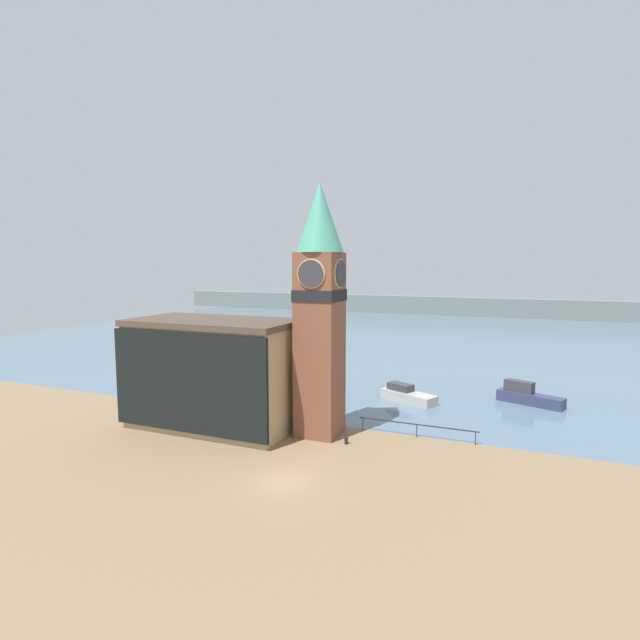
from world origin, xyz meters
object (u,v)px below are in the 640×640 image
at_px(clock_tower, 320,303).
at_px(pier_building, 214,373).
at_px(boat_far, 527,396).
at_px(mooring_bollard_near, 346,440).
at_px(boat_near, 407,395).

distance_m(clock_tower, pier_building, 11.20).
height_order(boat_far, mooring_bollard_near, boat_far).
relative_size(pier_building, boat_far, 2.23).
relative_size(clock_tower, boat_near, 3.30).
distance_m(pier_building, mooring_bollard_near, 12.76).
bearing_deg(clock_tower, boat_near, 70.98).
bearing_deg(mooring_bollard_near, pier_building, -179.36).
xyz_separation_m(clock_tower, mooring_bollard_near, (2.76, -1.27, -10.43)).
bearing_deg(boat_near, mooring_bollard_near, -71.39).
distance_m(boat_near, boat_far, 11.89).
bearing_deg(boat_near, boat_far, 43.06).
distance_m(pier_building, boat_far, 30.79).
xyz_separation_m(clock_tower, pier_building, (-9.26, -1.41, -6.14)).
bearing_deg(pier_building, boat_far, 35.36).
bearing_deg(boat_far, pier_building, -124.03).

